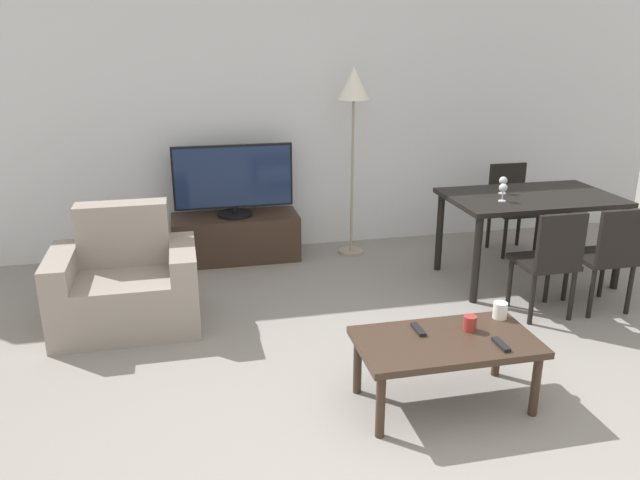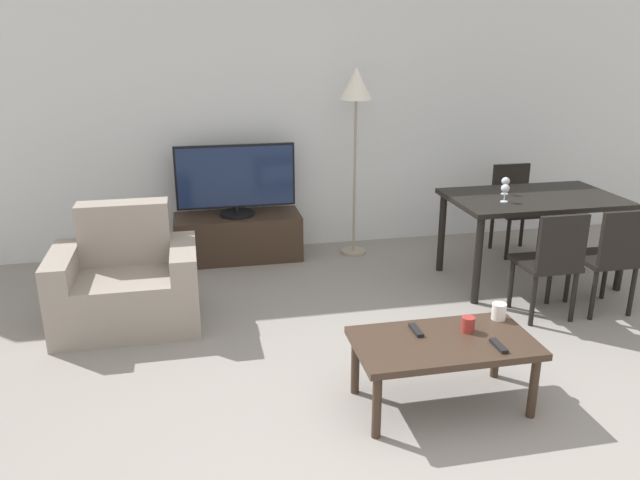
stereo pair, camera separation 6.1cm
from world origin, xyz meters
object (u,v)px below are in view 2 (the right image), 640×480
Objects in this scene: cup_white_near at (468,324)px; wine_glass_center at (506,182)px; dining_chair_near_right at (611,255)px; remote_secondary at (416,330)px; dining_chair_far at (514,204)px; tv at (236,180)px; coffee_table at (443,348)px; dining_table at (533,206)px; dining_chair_near at (551,260)px; floor_lamp at (356,96)px; tv_stand at (238,237)px; armchair at (127,285)px; cup_colored_far at (499,311)px; wine_glass_left at (505,190)px; remote_primary at (499,346)px.

cup_white_near is 2.01m from wine_glass_center.
remote_secondary is at bearing -156.65° from dining_chair_near_right.
dining_chair_far is at bearing 54.03° from wine_glass_center.
coffee_table is (0.93, -2.66, -0.39)m from tv.
remote_secondary is (-1.80, -0.78, -0.05)m from dining_chair_near_right.
dining_table is at bearing 43.96° from remote_secondary.
dining_chair_near is 0.49m from dining_chair_near_right.
coffee_table is 11.35× the size of cup_white_near.
floor_lamp reaches higher than dining_chair_far.
wine_glass_center reaches higher than dining_chair_near.
remote_secondary is at bearing -130.06° from wine_glass_center.
dining_chair_near_right reaches higher than tv_stand.
armchair is 3.29m from dining_table.
tv_stand is at bearing 53.37° from armchair.
cup_colored_far is (-0.78, -0.72, -0.01)m from dining_chair_near.
cup_white_near is (1.10, -2.60, -0.30)m from tv.
dining_chair_far and dining_chair_near_right have the same top height.
dining_chair_far is at bearing 14.30° from armchair.
cup_white_near is at bearing -123.18° from wine_glass_left.
floor_lamp reaches higher than remote_secondary.
armchair is 2.99m from wine_glass_left.
armchair is 0.87× the size of tv_stand.
tv_stand is at bearing 140.33° from dining_chair_near.
armchair reaches higher than dining_chair_near_right.
dining_table is 1.67× the size of dining_chair_far.
armchair is 1.57m from tv.
tv reaches higher than dining_table.
remote_primary is 2.15m from wine_glass_center.
remote_secondary is at bearing -128.96° from dining_chair_far.
coffee_table is at bearing -125.57° from dining_chair_far.
dining_chair_near_right is 1.73m from cup_white_near.
tv is 1.07× the size of coffee_table.
wine_glass_left is (-0.33, -0.13, 0.19)m from dining_table.
cup_colored_far is at bearing -61.53° from tv_stand.
dining_chair_near_right is (0.00, -1.45, 0.00)m from dining_chair_far.
wine_glass_center reaches higher than tv_stand.
dining_chair_near_right is at bearing -34.02° from tv_stand.
wine_glass_left is 0.26m from wine_glass_center.
floor_lamp is 2.94m from remote_primary.
armchair is 1.21× the size of dining_chair_near_right.
cup_colored_far is (-1.02, -1.45, -0.20)m from dining_table.
remote_secondary is (-1.80, -2.23, -0.05)m from dining_chair_far.
wine_glass_left reaches higher than armchair.
tv is 1.29× the size of dining_chair_near_right.
remote_primary is (1.18, -2.81, 0.21)m from tv_stand.
coffee_table is 1.21× the size of dining_chair_near_right.
tv is 7.19× the size of remote_secondary.
dining_table reaches higher than tv_stand.
armchair is 0.73× the size of dining_table.
tv_stand is at bearing 109.22° from coffee_table.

